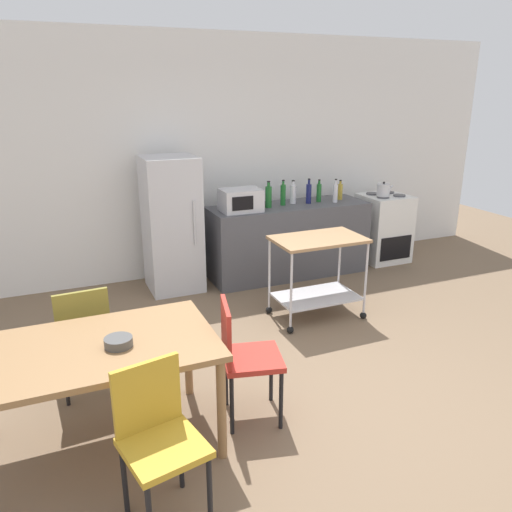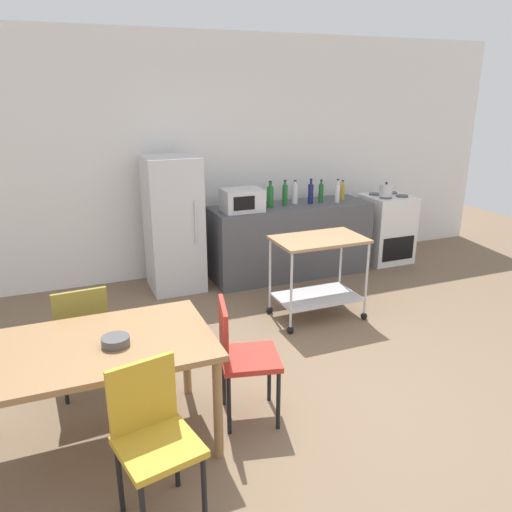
% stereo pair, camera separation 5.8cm
% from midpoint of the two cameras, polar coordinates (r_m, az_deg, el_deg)
% --- Properties ---
extents(ground_plane, '(12.00, 12.00, 0.00)m').
position_cam_midpoint_polar(ground_plane, '(4.05, 8.30, -15.62)').
color(ground_plane, brown).
extents(back_wall, '(8.40, 0.12, 2.90)m').
position_cam_midpoint_polar(back_wall, '(6.36, -6.28, 11.01)').
color(back_wall, white).
rests_on(back_wall, ground_plane).
extents(kitchen_counter, '(2.00, 0.64, 0.90)m').
position_cam_midpoint_polar(kitchen_counter, '(6.34, 3.43, 1.82)').
color(kitchen_counter, '#4C4C51').
rests_on(kitchen_counter, ground_plane).
extents(dining_table, '(1.50, 0.90, 0.75)m').
position_cam_midpoint_polar(dining_table, '(3.35, -18.25, -10.82)').
color(dining_table, olive).
rests_on(dining_table, ground_plane).
extents(chair_red, '(0.48, 0.48, 0.89)m').
position_cam_midpoint_polar(chair_red, '(3.55, -1.94, -10.91)').
color(chair_red, '#B72D23').
rests_on(chair_red, ground_plane).
extents(chair_mustard, '(0.47, 0.47, 0.89)m').
position_cam_midpoint_polar(chair_mustard, '(2.88, -11.62, -19.07)').
color(chair_mustard, gold).
rests_on(chair_mustard, ground_plane).
extents(chair_olive, '(0.42, 0.42, 0.89)m').
position_cam_midpoint_polar(chair_olive, '(4.05, -19.39, -8.14)').
color(chair_olive, olive).
rests_on(chair_olive, ground_plane).
extents(stove_oven, '(0.60, 0.61, 0.92)m').
position_cam_midpoint_polar(stove_oven, '(7.10, 13.95, 3.13)').
color(stove_oven, white).
rests_on(stove_oven, ground_plane).
extents(refrigerator, '(0.60, 0.63, 1.55)m').
position_cam_midpoint_polar(refrigerator, '(5.87, -9.77, 3.52)').
color(refrigerator, silver).
rests_on(refrigerator, ground_plane).
extents(kitchen_cart, '(0.91, 0.57, 0.85)m').
position_cam_midpoint_polar(kitchen_cart, '(5.12, 6.65, -0.91)').
color(kitchen_cart, '#A37A51').
rests_on(kitchen_cart, ground_plane).
extents(microwave, '(0.46, 0.35, 0.26)m').
position_cam_midpoint_polar(microwave, '(5.87, -2.04, 6.33)').
color(microwave, silver).
rests_on(microwave, kitchen_counter).
extents(bottle_sesame_oil, '(0.08, 0.08, 0.32)m').
position_cam_midpoint_polar(bottle_sesame_oil, '(6.05, 1.15, 6.76)').
color(bottle_sesame_oil, '#1E6628').
rests_on(bottle_sesame_oil, kitchen_counter).
extents(bottle_hot_sauce, '(0.06, 0.06, 0.31)m').
position_cam_midpoint_polar(bottle_hot_sauce, '(6.19, 2.81, 6.97)').
color(bottle_hot_sauce, '#1E6628').
rests_on(bottle_hot_sauce, kitchen_counter).
extents(bottle_wine, '(0.08, 0.08, 0.29)m').
position_cam_midpoint_polar(bottle_wine, '(6.29, 3.94, 7.04)').
color(bottle_wine, silver).
rests_on(bottle_wine, kitchen_counter).
extents(bottle_vinegar, '(0.07, 0.07, 0.31)m').
position_cam_midpoint_polar(bottle_vinegar, '(6.31, 5.72, 7.09)').
color(bottle_vinegar, navy).
rests_on(bottle_vinegar, kitchen_counter).
extents(bottle_soy_sauce, '(0.06, 0.06, 0.28)m').
position_cam_midpoint_polar(bottle_soy_sauce, '(6.41, 6.87, 7.16)').
color(bottle_soy_sauce, '#1E6628').
rests_on(bottle_soy_sauce, kitchen_counter).
extents(bottle_olive_oil, '(0.06, 0.06, 0.29)m').
position_cam_midpoint_polar(bottle_olive_oil, '(6.41, 8.71, 7.08)').
color(bottle_olive_oil, silver).
rests_on(bottle_olive_oil, kitchen_counter).
extents(bottle_soda, '(0.07, 0.07, 0.25)m').
position_cam_midpoint_polar(bottle_soda, '(6.59, 9.23, 7.23)').
color(bottle_soda, gold).
rests_on(bottle_soda, kitchen_counter).
extents(fruit_bowl, '(0.17, 0.17, 0.06)m').
position_cam_midpoint_polar(fruit_bowl, '(3.25, -15.79, -9.34)').
color(fruit_bowl, '#4C4C4C').
rests_on(fruit_bowl, dining_table).
extents(kettle, '(0.24, 0.17, 0.19)m').
position_cam_midpoint_polar(kettle, '(6.83, 13.98, 7.27)').
color(kettle, silver).
rests_on(kettle, stove_oven).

